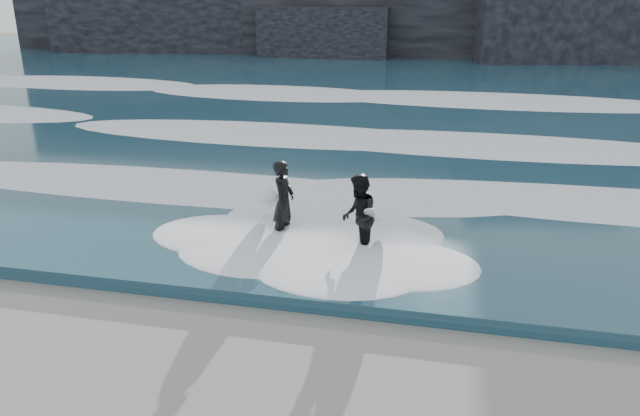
% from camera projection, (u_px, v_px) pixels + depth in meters
% --- Properties ---
extents(sea, '(90.00, 52.00, 0.30)m').
position_uv_depth(sea, '(415.00, 87.00, 35.38)').
color(sea, '#1C4052').
rests_on(sea, ground).
extents(foam_near, '(60.00, 3.20, 0.20)m').
position_uv_depth(foam_near, '(358.00, 193.00, 16.96)').
color(foam_near, white).
rests_on(foam_near, sea).
extents(foam_mid, '(60.00, 4.00, 0.24)m').
position_uv_depth(foam_mid, '(388.00, 134.00, 23.37)').
color(foam_mid, white).
rests_on(foam_mid, sea).
extents(foam_far, '(60.00, 4.80, 0.30)m').
position_uv_depth(foam_far, '(409.00, 94.00, 31.61)').
color(foam_far, white).
rests_on(foam_far, sea).
extents(surfer_left, '(1.13, 1.76, 1.98)m').
position_uv_depth(surfer_left, '(282.00, 201.00, 14.52)').
color(surfer_left, black).
rests_on(surfer_left, ground).
extents(surfer_right, '(1.13, 1.89, 1.91)m').
position_uv_depth(surfer_right, '(360.00, 217.00, 13.67)').
color(surfer_right, black).
rests_on(surfer_right, ground).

